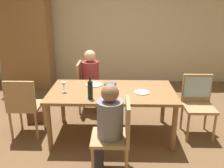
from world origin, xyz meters
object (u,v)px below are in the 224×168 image
at_px(chair_left_end, 24,104).
at_px(person_woman_host, 108,123).
at_px(chair_right_end, 197,96).
at_px(wine_bottle_tall_green, 90,89).
at_px(wine_glass_centre, 64,85).
at_px(dinner_plate_guest_left, 142,92).
at_px(dining_table, 112,95).
at_px(chair_far_left, 86,83).
at_px(handbag, 36,116).
at_px(person_man_bearded, 92,77).
at_px(armoire_cabinet, 27,40).
at_px(chair_near, 118,132).
at_px(dinner_plate_host, 94,85).
at_px(wine_glass_near_left, 117,92).

height_order(chair_left_end, person_woman_host, person_woman_host).
bearing_deg(chair_right_end, wine_bottle_tall_green, 16.01).
height_order(wine_glass_centre, dinner_plate_guest_left, wine_glass_centre).
bearing_deg(dining_table, chair_far_left, 119.73).
height_order(dining_table, wine_glass_centre, wine_glass_centre).
relative_size(chair_left_end, handbag, 3.29).
distance_m(person_man_bearded, dinner_plate_guest_left, 1.26).
xyz_separation_m(chair_right_end, handbag, (-2.60, 0.23, -0.48)).
xyz_separation_m(chair_far_left, wine_bottle_tall_green, (0.22, -1.21, 0.33)).
xyz_separation_m(armoire_cabinet, wine_bottle_tall_green, (1.74, -2.58, -0.23)).
xyz_separation_m(chair_far_left, chair_right_end, (1.80, -0.75, 0.06)).
distance_m(chair_left_end, person_woman_host, 1.50).
bearing_deg(chair_near, person_man_bearded, 15.15).
bearing_deg(person_man_bearded, dinner_plate_host, 8.86).
bearing_deg(person_woman_host, chair_left_end, 58.19).
relative_size(dining_table, wine_glass_centre, 12.33).
distance_m(dining_table, person_woman_host, 0.88).
xyz_separation_m(chair_near, wine_bottle_tall_green, (-0.37, 0.55, 0.33)).
relative_size(person_woman_host, dinner_plate_guest_left, 5.04).
distance_m(wine_glass_centre, dinner_plate_guest_left, 1.12).
bearing_deg(person_man_bearded, handbag, -59.97).
distance_m(chair_right_end, wine_bottle_tall_green, 1.67).
bearing_deg(wine_bottle_tall_green, chair_far_left, 100.30).
relative_size(armoire_cabinet, dinner_plate_host, 8.52).
relative_size(armoire_cabinet, chair_right_end, 2.37).
bearing_deg(person_woman_host, wine_glass_near_left, -10.90).
relative_size(dining_table, person_man_bearded, 1.60).
relative_size(dining_table, wine_glass_near_left, 12.33).
distance_m(wine_glass_centre, dinner_plate_host, 0.52).
relative_size(wine_glass_centre, dinner_plate_guest_left, 0.67).
bearing_deg(wine_glass_centre, handbag, 144.77).
bearing_deg(handbag, wine_glass_near_left, -26.86).
xyz_separation_m(person_woman_host, wine_glass_centre, (-0.66, 0.80, 0.18)).
height_order(person_woman_host, wine_glass_centre, person_woman_host).
distance_m(dining_table, person_man_bearded, 0.96).
height_order(armoire_cabinet, handbag, armoire_cabinet).
relative_size(chair_near, dinner_plate_guest_left, 4.13).
distance_m(armoire_cabinet, chair_far_left, 2.12).
relative_size(chair_left_end, dinner_plate_host, 3.60).
relative_size(wine_glass_near_left, handbag, 0.53).
xyz_separation_m(wine_glass_centre, dinner_plate_guest_left, (1.12, -0.00, -0.10)).
distance_m(wine_glass_centre, handbag, 1.04).
distance_m(chair_right_end, wine_glass_centre, 2.01).
bearing_deg(handbag, armoire_cabinet, 110.79).
bearing_deg(dining_table, handbag, 164.92).
height_order(chair_right_end, handbag, chair_right_end).
bearing_deg(person_man_bearded, chair_far_left, -90.00).
xyz_separation_m(chair_right_end, person_woman_host, (-1.32, -1.00, 0.05)).
height_order(dining_table, wine_bottle_tall_green, wine_bottle_tall_green).
xyz_separation_m(armoire_cabinet, person_man_bearded, (1.63, -1.37, -0.44)).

